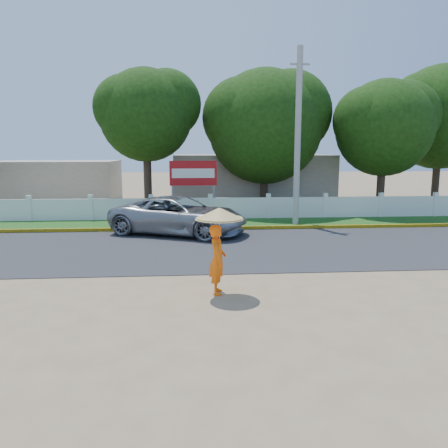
% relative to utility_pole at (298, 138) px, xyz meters
% --- Properties ---
extents(ground, '(120.00, 120.00, 0.00)m').
position_rel_utility_pole_xyz_m(ground, '(-3.99, -9.31, -4.07)').
color(ground, '#9E8460').
rests_on(ground, ground).
extents(road, '(60.00, 7.00, 0.02)m').
position_rel_utility_pole_xyz_m(road, '(-3.99, -4.81, -4.06)').
color(road, '#38383A').
rests_on(road, ground).
extents(grass_verge, '(60.00, 3.50, 0.03)m').
position_rel_utility_pole_xyz_m(grass_verge, '(-3.99, 0.44, -4.05)').
color(grass_verge, '#2D601E').
rests_on(grass_verge, ground).
extents(curb, '(40.00, 0.18, 0.16)m').
position_rel_utility_pole_xyz_m(curb, '(-3.99, -1.26, -3.99)').
color(curb, yellow).
rests_on(curb, ground).
extents(fence, '(40.00, 0.10, 1.10)m').
position_rel_utility_pole_xyz_m(fence, '(-3.99, 1.89, -3.52)').
color(fence, silver).
rests_on(fence, ground).
extents(building_near, '(10.00, 6.00, 3.20)m').
position_rel_utility_pole_xyz_m(building_near, '(-0.99, 8.69, -2.47)').
color(building_near, '#B7AD99').
rests_on(building_near, ground).
extents(building_far, '(8.00, 5.00, 2.80)m').
position_rel_utility_pole_xyz_m(building_far, '(-13.99, 9.69, -2.67)').
color(building_far, '#B7AD99').
rests_on(building_far, ground).
extents(utility_pole, '(0.28, 0.28, 8.14)m').
position_rel_utility_pole_xyz_m(utility_pole, '(0.00, 0.00, 0.00)').
color(utility_pole, '#9C9C99').
rests_on(utility_pole, ground).
extents(vehicle, '(6.31, 4.68, 1.59)m').
position_rel_utility_pole_xyz_m(vehicle, '(-5.49, -2.04, -3.27)').
color(vehicle, '#93969A').
rests_on(vehicle, ground).
extents(monk_with_parasol, '(1.18, 1.18, 2.14)m').
position_rel_utility_pole_xyz_m(monk_with_parasol, '(-4.33, -9.90, -2.67)').
color(monk_with_parasol, '#FE650D').
rests_on(monk_with_parasol, ground).
extents(billboard, '(2.50, 0.13, 2.95)m').
position_rel_utility_pole_xyz_m(billboard, '(-4.84, 2.99, -1.93)').
color(billboard, gray).
rests_on(billboard, ground).
extents(tree_row, '(35.49, 8.08, 8.62)m').
position_rel_utility_pole_xyz_m(tree_row, '(-1.07, 4.80, 0.93)').
color(tree_row, '#473828').
rests_on(tree_row, ground).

